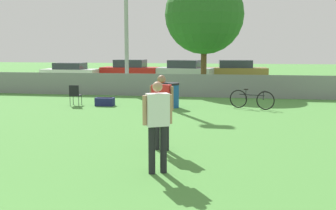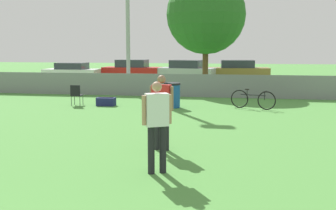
# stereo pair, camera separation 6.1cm
# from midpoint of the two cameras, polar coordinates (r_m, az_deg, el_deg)

# --- Properties ---
(fence_backline) EXTENTS (26.81, 0.07, 1.21)m
(fence_backline) POSITION_cam_midpoint_polar(r_m,az_deg,el_deg) (20.47, -0.30, 2.71)
(fence_backline) COLOR gray
(fence_backline) RESTS_ON ground_plane
(tree_near_pole) EXTENTS (4.37, 4.37, 6.36)m
(tree_near_pole) POSITION_cam_midpoint_polar(r_m,az_deg,el_deg) (23.83, 5.23, 12.10)
(tree_near_pole) COLOR brown
(tree_near_pole) RESTS_ON ground_plane
(player_defender_red) EXTENTS (0.57, 0.29, 1.75)m
(player_defender_red) POSITION_cam_midpoint_polar(r_m,az_deg,el_deg) (9.69, -0.70, -0.24)
(player_defender_red) COLOR black
(player_defender_red) RESTS_ON ground_plane
(player_receiver_white) EXTENTS (0.52, 0.39, 1.75)m
(player_receiver_white) POSITION_cam_midpoint_polar(r_m,az_deg,el_deg) (7.89, -1.29, -2.11)
(player_receiver_white) COLOR black
(player_receiver_white) RESTS_ON ground_plane
(folding_chair_sideline) EXTENTS (0.43, 0.43, 0.85)m
(folding_chair_sideline) POSITION_cam_midpoint_polar(r_m,az_deg,el_deg) (17.63, -12.22, 1.50)
(folding_chair_sideline) COLOR #333338
(folding_chair_sideline) RESTS_ON ground_plane
(bicycle_sideline) EXTENTS (1.71, 0.70, 0.77)m
(bicycle_sideline) POSITION_cam_midpoint_polar(r_m,az_deg,el_deg) (16.64, 11.53, 0.75)
(bicycle_sideline) COLOR black
(bicycle_sideline) RESTS_ON ground_plane
(trash_bin) EXTENTS (0.66, 0.66, 0.99)m
(trash_bin) POSITION_cam_midpoint_polar(r_m,az_deg,el_deg) (16.67, 0.66, 1.35)
(trash_bin) COLOR #194C99
(trash_bin) RESTS_ON ground_plane
(gear_bag_sideline) EXTENTS (0.74, 0.41, 0.36)m
(gear_bag_sideline) POSITION_cam_midpoint_polar(r_m,az_deg,el_deg) (17.42, -8.29, 0.46)
(gear_bag_sideline) COLOR navy
(gear_bag_sideline) RESTS_ON ground_plane
(parked_car_white) EXTENTS (3.95, 1.78, 1.28)m
(parked_car_white) POSITION_cam_midpoint_polar(r_m,az_deg,el_deg) (31.08, -12.80, 4.44)
(parked_car_white) COLOR black
(parked_car_white) RESTS_ON ground_plane
(parked_car_red) EXTENTS (4.21, 1.84, 1.48)m
(parked_car_red) POSITION_cam_midpoint_polar(r_m,az_deg,el_deg) (31.05, -4.82, 4.74)
(parked_car_red) COLOR black
(parked_car_red) RESTS_ON ground_plane
(parked_car_silver) EXTENTS (4.33, 2.56, 1.48)m
(parked_car_silver) POSITION_cam_midpoint_polar(r_m,az_deg,el_deg) (29.92, 2.59, 4.64)
(parked_car_silver) COLOR black
(parked_car_silver) RESTS_ON ground_plane
(parked_car_tan) EXTENTS (4.62, 2.17, 1.47)m
(parked_car_tan) POSITION_cam_midpoint_polar(r_m,az_deg,el_deg) (30.72, 9.40, 4.62)
(parked_car_tan) COLOR black
(parked_car_tan) RESTS_ON ground_plane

